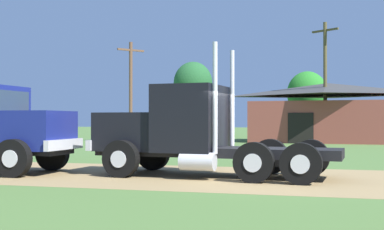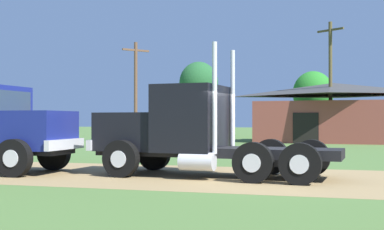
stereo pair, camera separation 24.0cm
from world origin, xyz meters
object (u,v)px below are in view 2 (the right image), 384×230
Objects in this scene: visitor_far_side at (60,138)px; utility_pole_near at (136,89)px; truck_foreground_white at (186,132)px; utility_pole_far at (330,79)px; shed_building at (333,114)px.

utility_pole_near is at bearing 100.82° from visitor_far_side.
utility_pole_far reaches higher than truck_foreground_white.
utility_pole_far is at bearing 9.72° from utility_pole_near.
utility_pole_near reaches higher than visitor_far_side.
visitor_far_side is 0.22× the size of utility_pole_near.
shed_building is at bearing 85.15° from utility_pole_far.
truck_foreground_white is 0.86× the size of utility_pole_far.
utility_pole_far is at bearing -94.85° from shed_building.
shed_building is 1.60× the size of utility_pole_near.
truck_foreground_white is at bearing -99.49° from utility_pole_far.
truck_foreground_white is 8.56m from visitor_far_side.
truck_foreground_white reaches higher than visitor_far_side.
shed_building reaches higher than truck_foreground_white.
utility_pole_far is at bearing 59.57° from visitor_far_side.
truck_foreground_white is 24.11m from utility_pole_far.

